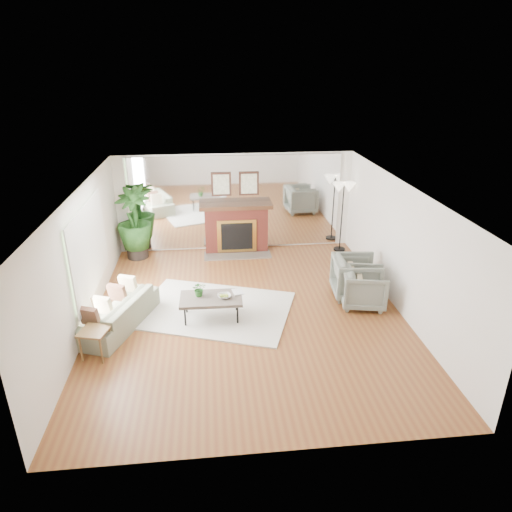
{
  "coord_description": "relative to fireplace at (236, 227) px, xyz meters",
  "views": [
    {
      "loc": [
        -0.67,
        -7.81,
        4.58
      ],
      "look_at": [
        0.23,
        0.6,
        0.97
      ],
      "focal_mm": 32.0,
      "sensor_mm": 36.0,
      "label": 1
    }
  ],
  "objects": [
    {
      "name": "armchair_back",
      "position": [
        2.32,
        -2.74,
        -0.23
      ],
      "size": [
        1.02,
        1.0,
        0.85
      ],
      "primitive_type": "imported",
      "rotation": [
        0.0,
        0.0,
        1.47
      ],
      "color": "gray",
      "rests_on": "ground"
    },
    {
      "name": "sofa",
      "position": [
        -2.45,
        -3.46,
        -0.38
      ],
      "size": [
        1.41,
        2.09,
        0.57
      ],
      "primitive_type": "imported",
      "rotation": [
        0.0,
        0.0,
        -1.94
      ],
      "color": "gray",
      "rests_on": "ground"
    },
    {
      "name": "floor_lamp",
      "position": [
        2.7,
        -0.23,
        0.88
      ],
      "size": [
        0.59,
        0.33,
        1.81
      ],
      "color": "black",
      "rests_on": "ground"
    },
    {
      "name": "fruit_bowl",
      "position": [
        -0.46,
        -3.43,
        -0.16
      ],
      "size": [
        0.28,
        0.28,
        0.06
      ],
      "primitive_type": "imported",
      "rotation": [
        0.0,
        0.0,
        0.15
      ],
      "color": "brown",
      "rests_on": "coffee_table"
    },
    {
      "name": "armchair_front",
      "position": [
        2.36,
        -3.17,
        -0.27
      ],
      "size": [
        1.01,
        0.99,
        0.78
      ],
      "primitive_type": "imported",
      "rotation": [
        0.0,
        0.0,
        1.37
      ],
      "color": "gray",
      "rests_on": "ground"
    },
    {
      "name": "coffee_table",
      "position": [
        -0.71,
        -3.39,
        -0.23
      ],
      "size": [
        1.19,
        0.71,
        0.47
      ],
      "rotation": [
        0.0,
        0.0,
        -0.02
      ],
      "color": "#564D43",
      "rests_on": "ground"
    },
    {
      "name": "side_table",
      "position": [
        -2.65,
        -4.4,
        -0.24
      ],
      "size": [
        0.54,
        0.54,
        0.51
      ],
      "rotation": [
        0.0,
        0.0,
        -0.25
      ],
      "color": "brown",
      "rests_on": "ground"
    },
    {
      "name": "area_rug",
      "position": [
        -0.66,
        -3.06,
        -0.64
      ],
      "size": [
        3.48,
        2.96,
        0.03
      ],
      "primitive_type": "cube",
      "rotation": [
        0.0,
        0.0,
        -0.34
      ],
      "color": "silver",
      "rests_on": "ground"
    },
    {
      "name": "wall_right",
      "position": [
        2.99,
        -3.26,
        0.59
      ],
      "size": [
        0.02,
        7.0,
        2.5
      ],
      "primitive_type": "cube",
      "color": "white",
      "rests_on": "ground"
    },
    {
      "name": "potted_ficus",
      "position": [
        -2.52,
        -0.16,
        0.31
      ],
      "size": [
        1.02,
        1.02,
        1.81
      ],
      "color": "black",
      "rests_on": "ground"
    },
    {
      "name": "wall_back",
      "position": [
        0.0,
        0.23,
        0.59
      ],
      "size": [
        6.0,
        0.02,
        2.5
      ],
      "primitive_type": "cube",
      "color": "white",
      "rests_on": "ground"
    },
    {
      "name": "wall_left",
      "position": [
        -2.99,
        -3.26,
        0.59
      ],
      "size": [
        0.02,
        7.0,
        2.5
      ],
      "primitive_type": "cube",
      "color": "white",
      "rests_on": "ground"
    },
    {
      "name": "ground",
      "position": [
        0.0,
        -3.26,
        -0.66
      ],
      "size": [
        7.0,
        7.0,
        0.0
      ],
      "primitive_type": "plane",
      "color": "brown",
      "rests_on": "ground"
    },
    {
      "name": "window_panel",
      "position": [
        -2.96,
        -2.86,
        0.69
      ],
      "size": [
        0.04,
        2.4,
        1.5
      ],
      "primitive_type": "cube",
      "color": "#B2E09E",
      "rests_on": "wall_left"
    },
    {
      "name": "tabletop_plant",
      "position": [
        -0.92,
        -3.3,
        -0.04
      ],
      "size": [
        0.29,
        0.26,
        0.29
      ],
      "primitive_type": "imported",
      "rotation": [
        0.0,
        0.0,
        0.13
      ],
      "color": "#2F6926",
      "rests_on": "coffee_table"
    },
    {
      "name": "fireplace",
      "position": [
        0.0,
        0.0,
        0.0
      ],
      "size": [
        1.85,
        0.83,
        2.05
      ],
      "color": "maroon",
      "rests_on": "ground"
    },
    {
      "name": "book",
      "position": [
        -0.28,
        -3.26,
        -0.18
      ],
      "size": [
        0.24,
        0.3,
        0.02
      ],
      "primitive_type": "imported",
      "rotation": [
        0.0,
        0.0,
        0.19
      ],
      "color": "brown",
      "rests_on": "coffee_table"
    },
    {
      "name": "mirror_panel",
      "position": [
        0.0,
        0.21,
        0.59
      ],
      "size": [
        5.4,
        0.04,
        2.4
      ],
      "primitive_type": "cube",
      "color": "silver",
      "rests_on": "wall_back"
    }
  ]
}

